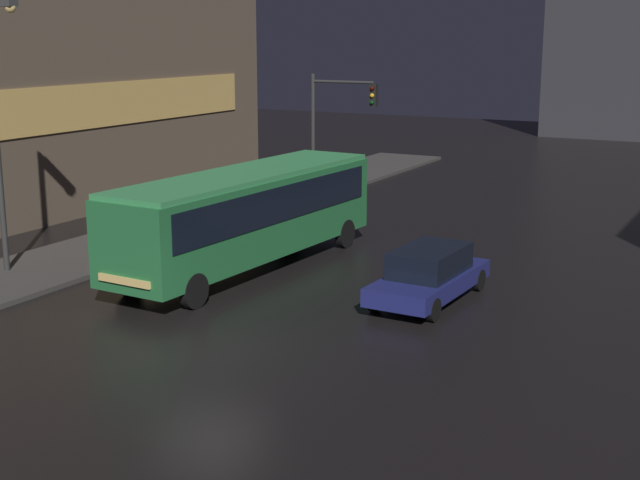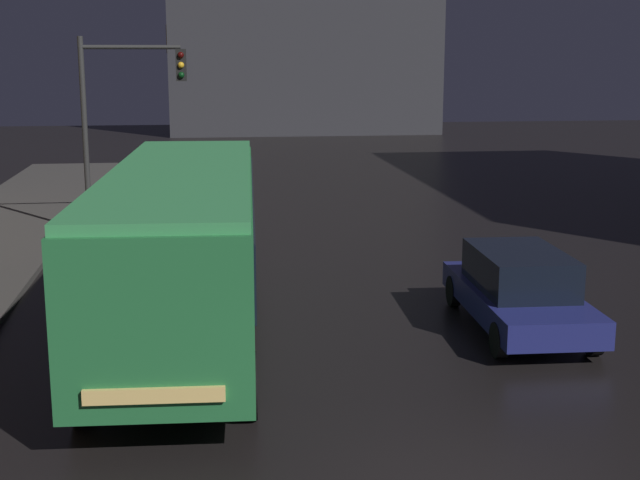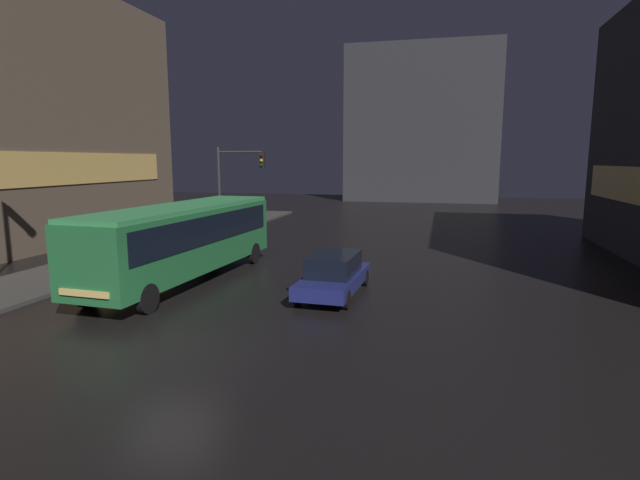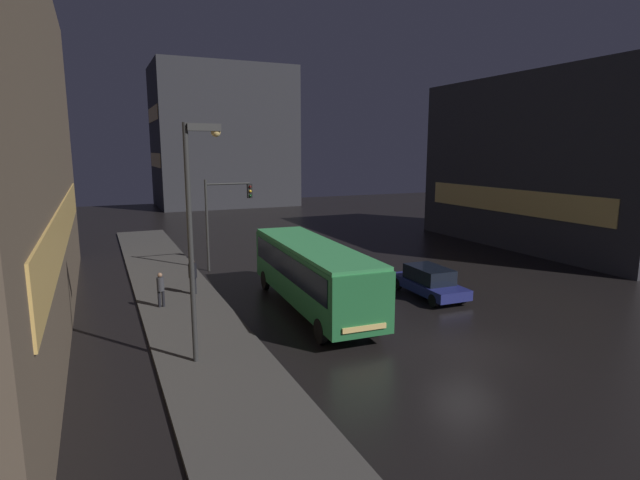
# 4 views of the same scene
# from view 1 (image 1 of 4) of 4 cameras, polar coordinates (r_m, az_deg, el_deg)

# --- Properties ---
(ground_plane) EXTENTS (120.00, 120.00, 0.00)m
(ground_plane) POSITION_cam_1_polar(r_m,az_deg,el_deg) (21.35, -7.09, -7.20)
(ground_plane) COLOR black
(sidewalk_left) EXTENTS (4.00, 48.00, 0.15)m
(sidewalk_left) POSITION_cam_1_polar(r_m,az_deg,el_deg) (34.23, -9.79, 0.60)
(sidewalk_left) COLOR #3D3A38
(sidewalk_left) RESTS_ON ground
(bus_near) EXTENTS (3.18, 11.34, 3.15)m
(bus_near) POSITION_cam_1_polar(r_m,az_deg,el_deg) (28.21, -4.69, 1.97)
(bus_near) COLOR #236B38
(bus_near) RESTS_ON ground
(car_taxi) EXTENTS (2.06, 4.81, 1.54)m
(car_taxi) POSITION_cam_1_polar(r_m,az_deg,el_deg) (25.19, 7.01, -2.16)
(car_taxi) COLOR navy
(car_taxi) RESTS_ON ground
(pedestrian_near) EXTENTS (0.41, 0.41, 1.67)m
(pedestrian_near) POSITION_cam_1_polar(r_m,az_deg,el_deg) (34.44, -11.42, 2.37)
(pedestrian_near) COLOR black
(pedestrian_near) RESTS_ON sidewalk_left
(pedestrian_mid) EXTENTS (0.60, 0.60, 1.83)m
(pedestrian_mid) POSITION_cam_1_polar(r_m,az_deg,el_deg) (34.55, -7.51, 2.80)
(pedestrian_mid) COLOR black
(pedestrian_mid) RESTS_ON sidewalk_left
(traffic_light_main) EXTENTS (3.01, 0.35, 5.73)m
(traffic_light_main) POSITION_cam_1_polar(r_m,az_deg,el_deg) (37.19, 0.99, 7.71)
(traffic_light_main) COLOR #2D2D2D
(traffic_light_main) RESTS_ON ground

